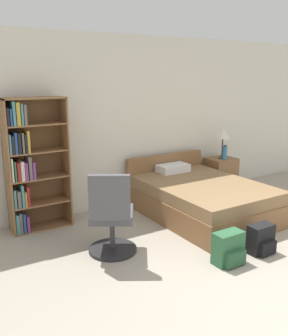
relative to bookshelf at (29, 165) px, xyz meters
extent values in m
cube|color=silver|center=(1.56, 0.28, 0.41)|extent=(9.00, 0.06, 2.60)
cube|color=brown|center=(-0.28, 0.00, -0.02)|extent=(0.02, 0.33, 1.74)
cube|color=brown|center=(0.49, 0.00, -0.02)|extent=(0.02, 0.33, 1.74)
cube|color=brown|center=(0.11, 0.15, -0.02)|extent=(0.78, 0.01, 1.74)
cube|color=brown|center=(0.11, 0.00, -0.88)|extent=(0.74, 0.31, 0.02)
cube|color=teal|center=(-0.23, -0.04, -0.74)|extent=(0.04, 0.23, 0.26)
cube|color=#665B51|center=(-0.19, -0.07, -0.73)|extent=(0.03, 0.18, 0.27)
cube|color=navy|center=(-0.15, -0.03, -0.74)|extent=(0.03, 0.25, 0.26)
cube|color=#7A387F|center=(-0.11, -0.07, -0.76)|extent=(0.03, 0.19, 0.22)
cube|color=brown|center=(0.11, 0.00, -0.53)|extent=(0.74, 0.31, 0.02)
cube|color=teal|center=(-0.24, -0.04, -0.40)|extent=(0.03, 0.24, 0.24)
cube|color=#665B51|center=(-0.19, -0.03, -0.41)|extent=(0.04, 0.26, 0.22)
cube|color=teal|center=(-0.14, -0.05, -0.38)|extent=(0.03, 0.21, 0.29)
cube|color=gold|center=(-0.11, -0.04, -0.42)|extent=(0.02, 0.24, 0.20)
cube|color=maroon|center=(-0.08, -0.06, -0.39)|extent=(0.03, 0.20, 0.26)
cube|color=brown|center=(0.11, 0.00, -0.18)|extent=(0.74, 0.31, 0.02)
cube|color=beige|center=(-0.25, -0.04, -0.02)|extent=(0.02, 0.23, 0.30)
cube|color=#2D6638|center=(-0.21, -0.03, -0.05)|extent=(0.02, 0.25, 0.26)
cube|color=maroon|center=(-0.17, -0.05, -0.05)|extent=(0.04, 0.22, 0.24)
cube|color=beige|center=(-0.12, -0.03, -0.05)|extent=(0.04, 0.25, 0.25)
cube|color=#7A387F|center=(-0.08, -0.03, -0.06)|extent=(0.04, 0.26, 0.23)
cube|color=#665B51|center=(-0.02, -0.06, -0.02)|extent=(0.04, 0.21, 0.30)
cube|color=#7A387F|center=(0.02, -0.06, -0.06)|extent=(0.03, 0.20, 0.23)
cube|color=brown|center=(0.11, 0.00, 0.17)|extent=(0.74, 0.31, 0.02)
cube|color=teal|center=(-0.24, -0.06, 0.30)|extent=(0.02, 0.20, 0.25)
cube|color=black|center=(-0.21, -0.05, 0.29)|extent=(0.03, 0.21, 0.23)
cube|color=navy|center=(-0.18, -0.05, 0.31)|extent=(0.03, 0.22, 0.27)
cube|color=black|center=(-0.13, -0.06, 0.30)|extent=(0.04, 0.20, 0.26)
cube|color=#665B51|center=(-0.09, -0.04, 0.30)|extent=(0.02, 0.23, 0.26)
cube|color=black|center=(-0.06, -0.04, 0.29)|extent=(0.03, 0.23, 0.24)
cube|color=gold|center=(-0.02, -0.03, 0.31)|extent=(0.03, 0.26, 0.28)
cube|color=brown|center=(0.11, 0.00, 0.51)|extent=(0.74, 0.31, 0.02)
cube|color=black|center=(-0.24, -0.06, 0.63)|extent=(0.03, 0.20, 0.22)
cube|color=navy|center=(-0.21, -0.05, 0.63)|extent=(0.02, 0.22, 0.21)
cube|color=teal|center=(-0.17, -0.05, 0.67)|extent=(0.03, 0.21, 0.29)
cube|color=gold|center=(-0.12, -0.03, 0.67)|extent=(0.04, 0.25, 0.28)
cube|color=teal|center=(-0.08, -0.03, 0.66)|extent=(0.02, 0.26, 0.26)
cube|color=#665B51|center=(-0.04, -0.07, 0.65)|extent=(0.03, 0.19, 0.25)
cube|color=brown|center=(0.11, 0.00, 0.84)|extent=(0.78, 0.33, 0.02)
cube|color=brown|center=(2.24, -0.83, -0.73)|extent=(1.44, 1.99, 0.33)
cube|color=olive|center=(2.24, -0.83, -0.47)|extent=(1.41, 1.95, 0.18)
cube|color=brown|center=(2.24, 0.13, -0.51)|extent=(1.44, 0.08, 0.76)
cube|color=white|center=(2.24, -0.08, -0.33)|extent=(0.50, 0.30, 0.12)
cylinder|color=#232326|center=(0.60, -1.15, -0.87)|extent=(0.56, 0.56, 0.04)
cylinder|color=#333338|center=(0.60, -1.15, -0.67)|extent=(0.06, 0.06, 0.37)
cube|color=#4C4C51|center=(0.60, -1.15, -0.43)|extent=(0.66, 0.66, 0.10)
cube|color=#4C4C51|center=(0.45, -1.39, -0.13)|extent=(0.42, 0.30, 0.50)
cube|color=brown|center=(3.30, -0.06, -0.59)|extent=(0.48, 0.42, 0.60)
sphere|color=tan|center=(3.30, -0.28, -0.47)|extent=(0.02, 0.02, 0.02)
cylinder|color=#333333|center=(3.30, -0.08, -0.28)|extent=(0.12, 0.12, 0.02)
cylinder|color=#333333|center=(3.30, -0.08, -0.10)|extent=(0.02, 0.02, 0.33)
cone|color=silver|center=(3.30, -0.08, 0.14)|extent=(0.24, 0.24, 0.16)
cylinder|color=teal|center=(3.28, -0.17, -0.18)|extent=(0.08, 0.08, 0.22)
cylinder|color=#2D2D33|center=(3.28, -0.17, -0.05)|extent=(0.05, 0.05, 0.02)
cube|color=black|center=(2.04, -2.09, -0.72)|extent=(0.31, 0.17, 0.34)
cube|color=black|center=(2.04, -2.20, -0.79)|extent=(0.23, 0.06, 0.15)
cube|color=#2D603D|center=(1.54, -2.07, -0.71)|extent=(0.34, 0.18, 0.36)
cube|color=#275234|center=(1.54, -2.19, -0.79)|extent=(0.26, 0.06, 0.16)
camera|label=1|loc=(-1.22, -4.77, 1.12)|focal=40.00mm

